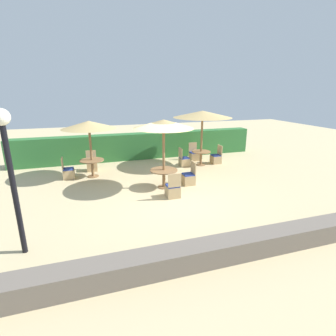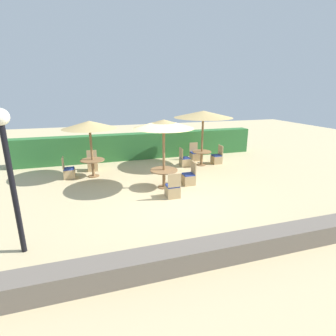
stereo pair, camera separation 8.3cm
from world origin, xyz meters
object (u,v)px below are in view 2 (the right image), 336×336
round_table_back_right (202,155)px  parasol_back_left (89,125)px  parasol_center (164,124)px  patio_chair_center_south (173,190)px  patio_chair_back_left_west (69,172)px  patio_chair_back_right_north (195,155)px  patio_chair_back_left_north (93,165)px  lamp_post (7,155)px  patio_chair_back_right_west (185,161)px  parasol_back_right (203,114)px  patio_chair_back_right_east (217,158)px  round_table_back_left (93,163)px  round_table_center (164,174)px  patio_chair_center_east (189,178)px

round_table_back_right → parasol_back_left: (-5.26, -0.25, 1.72)m
parasol_center → patio_chair_center_south: (0.02, -1.02, -2.18)m
patio_chair_back_left_west → patio_chair_back_right_north: bearing=100.4°
patio_chair_back_left_north → parasol_back_left: bearing=90.1°
lamp_post → patio_chair_center_south: size_ratio=3.57×
patio_chair_back_right_west → patio_chair_back_left_north: same height
parasol_back_right → patio_chair_back_right_east: bearing=3.2°
round_table_back_left → round_table_center: bearing=-40.4°
patio_chair_back_right_west → patio_chair_back_right_east: same height
patio_chair_back_right_north → patio_chair_center_east: 3.79m
lamp_post → parasol_back_right: lamp_post is taller
patio_chair_back_right_north → patio_chair_center_south: size_ratio=1.00×
patio_chair_back_left_north → patio_chair_center_east: 4.77m
round_table_back_right → patio_chair_center_east: 2.94m
parasol_back_left → lamp_post: bearing=-108.6°
patio_chair_back_right_east → round_table_back_left: bearing=92.8°
patio_chair_back_right_west → parasol_center: size_ratio=0.35×
round_table_center → lamp_post: bearing=-144.8°
patio_chair_back_right_east → patio_chair_center_south: 4.99m
parasol_back_right → round_table_back_right: size_ratio=3.01×
lamp_post → patio_chair_back_right_west: lamp_post is taller
lamp_post → round_table_center: lamp_post is taller
round_table_back_right → patio_chair_center_east: size_ratio=1.01×
lamp_post → patio_chair_back_right_west: 8.54m
patio_chair_back_right_north → patio_chair_back_left_north: (-5.30, -0.29, 0.00)m
patio_chair_back_right_west → parasol_center: parasol_center is taller
patio_chair_back_right_west → patio_chair_back_left_west: (-5.38, -0.24, 0.00)m
patio_chair_center_east → round_table_center: bearing=90.7°
parasol_center → patio_chair_back_right_west: bearing=54.2°
patio_chair_back_left_north → round_table_center: patio_chair_back_left_north is taller
patio_chair_back_right_west → parasol_back_left: size_ratio=0.38×
round_table_back_right → round_table_center: round_table_center is taller
round_table_back_left → patio_chair_center_south: bearing=-51.1°
round_table_center → patio_chair_center_east: 1.09m
parasol_back_right → patio_chair_back_left_north: parasol_back_right is taller
patio_chair_back_left_north → patio_chair_center_south: size_ratio=1.00×
round_table_back_left → patio_chair_back_right_east: bearing=2.8°
patio_chair_back_left_west → patio_chair_center_east: size_ratio=1.00×
parasol_center → round_table_center: (-0.00, 0.00, -1.88)m
round_table_back_left → parasol_center: (2.58, -2.19, 1.86)m
patio_chair_back_right_north → parasol_back_left: parasol_back_left is taller
round_table_back_right → parasol_back_right: bearing=0.0°
patio_chair_center_south → round_table_back_right: bearing=52.5°
parasol_back_right → patio_chair_back_right_east: (0.88, 0.05, -2.26)m
parasol_back_right → round_table_back_right: 1.99m
patio_chair_back_right_west → round_table_back_left: (-4.37, -0.30, 0.32)m
round_table_back_right → patio_chair_back_left_north: size_ratio=1.01×
patio_chair_back_right_east → patio_chair_center_east: size_ratio=1.00×
parasol_center → round_table_center: 1.88m
lamp_post → patio_chair_back_right_north: size_ratio=3.57×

